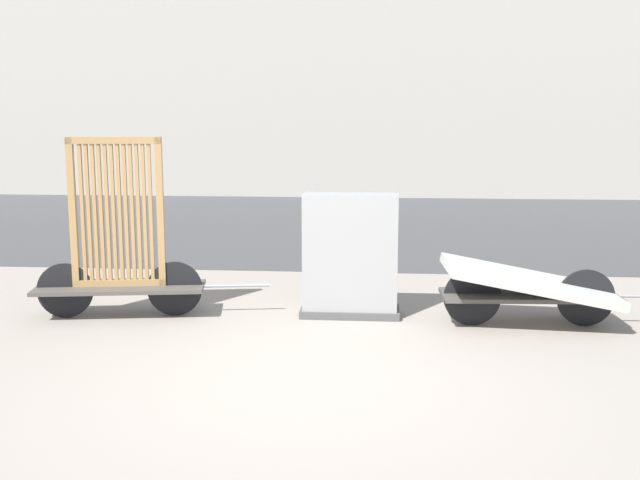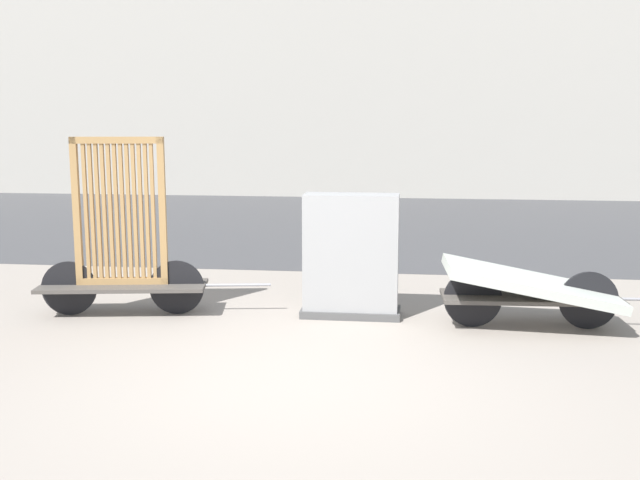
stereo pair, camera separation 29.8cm
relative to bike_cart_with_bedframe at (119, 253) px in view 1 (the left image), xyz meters
The scene contains 6 objects.
ground_plane 2.87m from the bike_cart_with_bedframe, 40.50° to the right, with size 60.00×60.00×0.00m, color gray.
road_strip 7.57m from the bike_cart_with_bedframe, 73.70° to the left, with size 56.00×9.56×0.01m.
building_facade 14.76m from the bike_cart_with_bedframe, 81.41° to the left, with size 48.00×4.00×9.62m.
bike_cart_with_bedframe is the anchor object (origin of this frame).
bike_cart_with_mattress 4.25m from the bike_cart_with_bedframe, ahead, with size 2.47×1.01×0.67m.
utility_cabinet 2.43m from the bike_cart_with_bedframe, ahead, with size 1.05×0.44×1.30m.
Camera 1 is at (0.62, -5.71, 2.10)m, focal length 42.00 mm.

